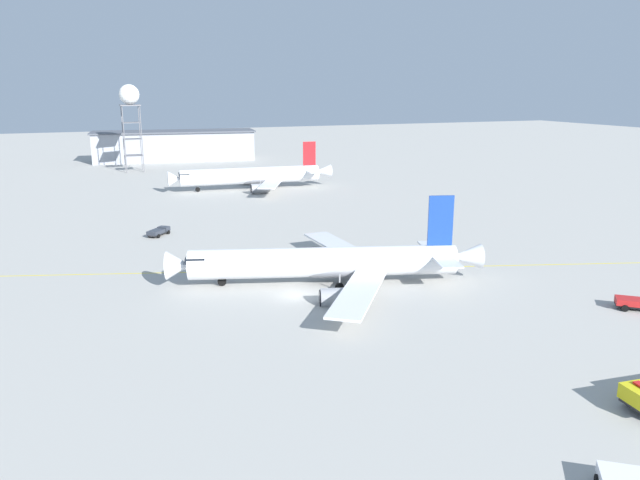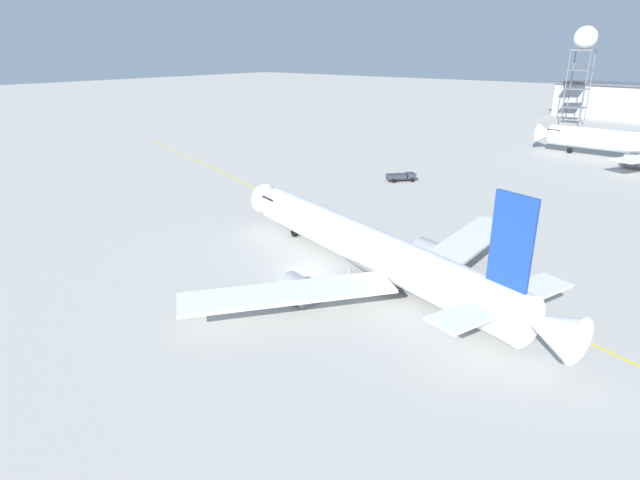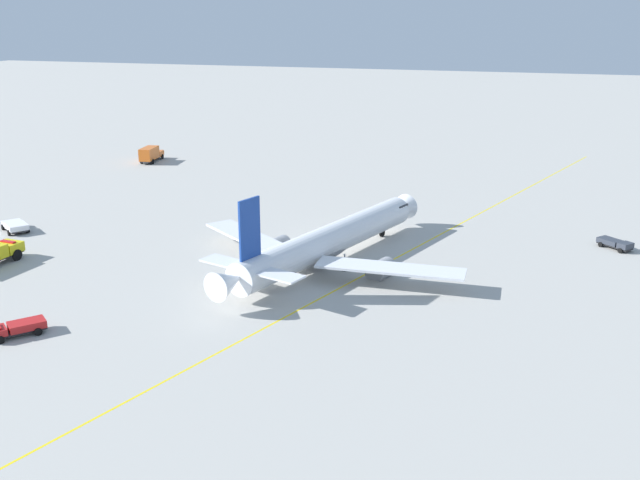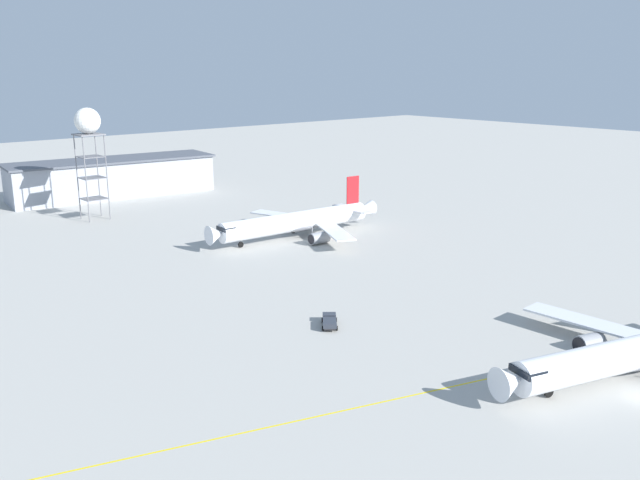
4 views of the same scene
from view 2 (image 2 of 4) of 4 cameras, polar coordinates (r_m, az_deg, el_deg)
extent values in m
plane|color=#ADAAA3|center=(49.45, -1.90, -3.55)|extent=(600.00, 600.00, 0.00)
cylinder|color=white|center=(47.99, 5.13, -0.75)|extent=(33.40, 13.51, 3.76)
cone|color=white|center=(62.31, -5.38, 4.19)|extent=(3.92, 4.30, 3.58)
cone|color=white|center=(36.86, 23.59, -8.75)|extent=(4.76, 4.23, 3.20)
cube|color=black|center=(60.22, -4.39, 4.49)|extent=(3.23, 3.76, 0.70)
ellipsoid|color=slate|center=(47.18, 6.38, -2.53)|extent=(12.62, 6.81, 2.07)
cube|color=#193D93|center=(36.70, 20.09, -0.14)|extent=(3.13, 1.17, 6.44)
cube|color=white|center=(35.80, 15.84, -7.79)|extent=(4.11, 6.07, 0.20)
cube|color=white|center=(41.04, 22.32, -4.88)|extent=(4.11, 6.07, 0.20)
cube|color=white|center=(40.61, -3.50, -5.75)|extent=(12.90, 15.61, 0.28)
cube|color=white|center=(53.03, 15.78, -0.15)|extent=(4.45, 16.74, 0.28)
cylinder|color=gray|center=(44.19, -2.22, -5.54)|extent=(3.95, 3.25, 2.36)
cylinder|color=black|center=(45.55, -3.39, -4.74)|extent=(0.73, 1.96, 2.00)
cylinder|color=gray|center=(53.20, 11.99, -1.39)|extent=(3.95, 3.25, 2.36)
cylinder|color=black|center=(54.34, 10.68, -0.83)|extent=(0.73, 1.96, 2.00)
cylinder|color=#9EA0A5|center=(58.38, -2.84, 1.65)|extent=(0.20, 0.20, 1.60)
cylinder|color=black|center=(58.64, -2.82, 0.90)|extent=(1.14, 0.61, 1.10)
cylinder|color=#9EA0A5|center=(45.44, 3.18, -3.93)|extent=(0.20, 0.20, 1.60)
cylinder|color=black|center=(45.77, 3.16, -4.85)|extent=(1.14, 0.61, 1.10)
cylinder|color=#9EA0A5|center=(49.39, 9.28, -2.14)|extent=(0.20, 0.20, 1.60)
cylinder|color=black|center=(49.70, 9.23, -3.00)|extent=(1.14, 0.61, 1.10)
cone|color=white|center=(118.51, 23.25, 10.57)|extent=(3.28, 3.96, 3.74)
cube|color=black|center=(117.65, 24.32, 10.80)|extent=(2.66, 3.52, 0.70)
cylinder|color=gray|center=(106.88, 31.11, 7.29)|extent=(4.09, 2.55, 2.24)
cylinder|color=black|center=(107.32, 30.08, 7.52)|extent=(0.30, 1.91, 1.91)
cylinder|color=#9EA0A5|center=(117.06, 25.54, 9.27)|extent=(0.20, 0.20, 2.10)
cylinder|color=black|center=(117.23, 25.47, 8.77)|extent=(1.12, 0.39, 1.10)
cube|color=#232326|center=(84.42, 8.76, 6.62)|extent=(4.07, 4.39, 0.20)
cube|color=#2D333D|center=(84.84, 9.78, 6.94)|extent=(2.24, 2.19, 0.70)
cube|color=black|center=(85.01, 10.15, 7.02)|extent=(1.20, 1.05, 0.39)
cube|color=#2D333D|center=(84.08, 8.28, 6.87)|extent=(3.27, 3.40, 0.60)
cylinder|color=black|center=(85.79, 9.56, 6.72)|extent=(0.63, 0.67, 0.64)
cylinder|color=black|center=(84.14, 9.97, 6.44)|extent=(0.63, 0.67, 0.64)
cylinder|color=black|center=(84.82, 7.64, 6.67)|extent=(0.63, 0.67, 0.64)
cylinder|color=black|center=(83.16, 8.02, 6.38)|extent=(0.63, 0.67, 0.64)
cylinder|color=slate|center=(161.53, 27.21, 14.39)|extent=(0.24, 0.24, 19.04)
cylinder|color=slate|center=(162.66, 25.51, 14.67)|extent=(0.24, 0.24, 19.04)
cylinder|color=slate|center=(157.97, 25.05, 14.63)|extent=(0.24, 0.24, 19.04)
cylinder|color=slate|center=(156.81, 26.80, 14.34)|extent=(0.24, 0.24, 19.04)
cube|color=slate|center=(160.10, 25.88, 12.83)|extent=(5.06, 5.06, 0.16)
cube|color=slate|center=(159.72, 26.15, 14.51)|extent=(5.06, 5.06, 0.16)
cube|color=slate|center=(159.49, 26.42, 16.19)|extent=(5.06, 5.06, 0.16)
cube|color=slate|center=(159.39, 26.70, 17.94)|extent=(5.66, 5.66, 0.30)
sphere|color=white|center=(159.40, 26.88, 19.00)|extent=(5.71, 5.71, 5.71)
cube|color=yellow|center=(50.22, 13.15, -3.71)|extent=(173.88, 55.33, 0.01)
camera|label=1|loc=(60.41, -83.23, 6.95)|focal=33.78mm
camera|label=3|loc=(84.26, 83.85, 9.22)|focal=40.86mm
camera|label=4|loc=(98.77, -49.93, 21.70)|focal=37.62mm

